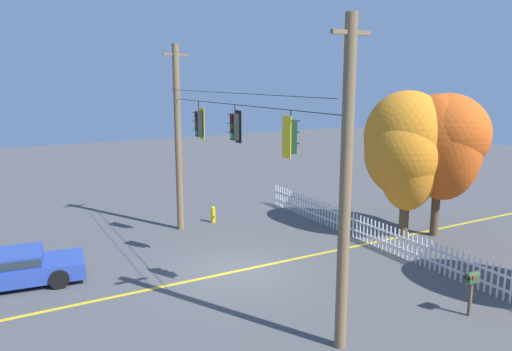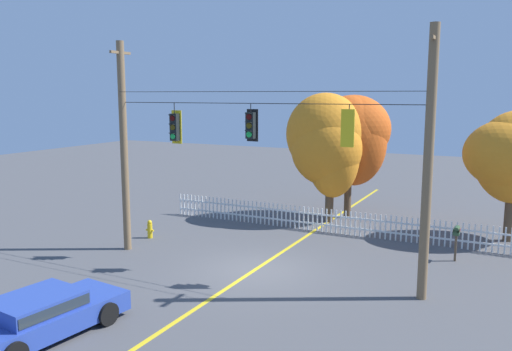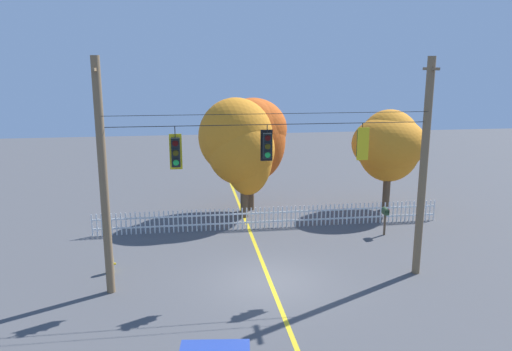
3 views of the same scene
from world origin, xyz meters
The scene contains 12 objects.
ground centered at (0.00, 0.00, 0.00)m, with size 80.00×80.00×0.00m, color #4C4C4F.
lane_centerline_stripe centered at (0.00, 0.00, 0.00)m, with size 0.16×36.00×0.01m, color gold.
signal_support_span centered at (0.00, 0.00, 4.21)m, with size 11.91×1.10×8.29m.
traffic_signal_northbound_secondary centered at (-3.33, 0.01, 5.04)m, with size 0.43×0.38×1.53m.
traffic_signal_westbound_side centered at (-0.14, 0.01, 5.19)m, with size 0.43×0.38×1.32m.
traffic_signal_eastbound_side centered at (3.35, -0.01, 5.21)m, with size 0.43×0.38×1.34m.
white_picket_fence centered at (1.12, 6.18, 0.55)m, with size 17.31×0.06×1.09m.
autumn_maple_near_fence centered at (-0.18, 8.20, 3.89)m, with size 3.93×3.65×6.33m.
autumn_maple_mid centered at (0.68, 9.43, 4.22)m, with size 3.74×3.38×6.23m.
parked_car centered at (-2.61, -7.13, 0.61)m, with size 2.41×4.60×1.15m.
fire_hydrant centered at (-6.04, 1.74, 0.40)m, with size 0.38×0.22×0.80m.
roadside_mailbox centered at (6.31, 4.37, 1.10)m, with size 0.25×0.44×1.35m.
Camera 1 is at (14.88, -7.54, 6.79)m, focal length 34.40 mm.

